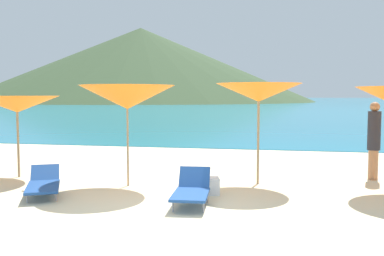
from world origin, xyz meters
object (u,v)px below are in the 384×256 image
lounge_chair_3 (192,190)px  lounge_chair_4 (44,183)px  umbrella_3 (259,93)px  beachgoer_1 (374,138)px  cooler_box (207,186)px  umbrella_2 (127,97)px  umbrella_1 (17,104)px

lounge_chair_3 → lounge_chair_4: 3.15m
umbrella_3 → lounge_chair_4: 5.07m
umbrella_3 → lounge_chair_3: umbrella_3 is taller
beachgoer_1 → cooler_box: (-3.69, -2.37, -0.85)m
lounge_chair_3 → lounge_chair_4: (-3.15, 0.18, -0.05)m
umbrella_3 → umbrella_2: bearing=-164.1°
umbrella_3 → beachgoer_1: (2.72, 1.11, -1.09)m
umbrella_1 → lounge_chair_3: bearing=-21.3°
umbrella_2 → cooler_box: (1.89, -0.45, -1.83)m
umbrella_2 → beachgoer_1: size_ratio=1.21×
umbrella_1 → lounge_chair_3: size_ratio=1.62×
cooler_box → umbrella_3: bearing=37.6°
umbrella_2 → lounge_chair_4: 2.55m
lounge_chair_4 → umbrella_1: bearing=107.6°
cooler_box → lounge_chair_4: bearing=178.5°
umbrella_1 → lounge_chair_4: (1.68, -1.70, -1.58)m
umbrella_3 → beachgoer_1: umbrella_3 is taller
umbrella_1 → umbrella_3: size_ratio=0.98×
umbrella_2 → lounge_chair_3: 2.84m
umbrella_3 → beachgoer_1: size_ratio=1.23×
umbrella_2 → umbrella_3: 2.98m
umbrella_2 → cooler_box: umbrella_2 is taller
umbrella_2 → lounge_chair_4: bearing=-138.4°
umbrella_3 → cooler_box: bearing=-127.6°
lounge_chair_4 → cooler_box: bearing=-13.8°
umbrella_2 → cooler_box: 2.67m
umbrella_3 → beachgoer_1: bearing=22.2°
umbrella_3 → lounge_chair_4: umbrella_3 is taller
umbrella_2 → beachgoer_1: 5.98m
umbrella_1 → beachgoer_1: bearing=9.5°
lounge_chair_4 → beachgoer_1: beachgoer_1 is taller
umbrella_1 → umbrella_3: bearing=3.3°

